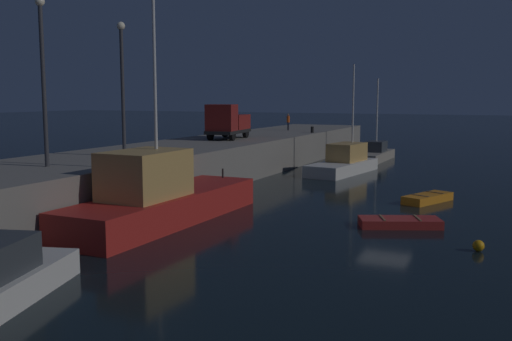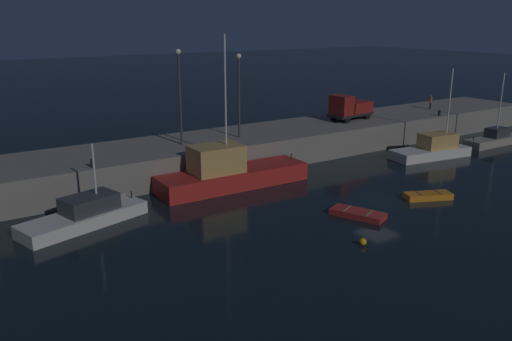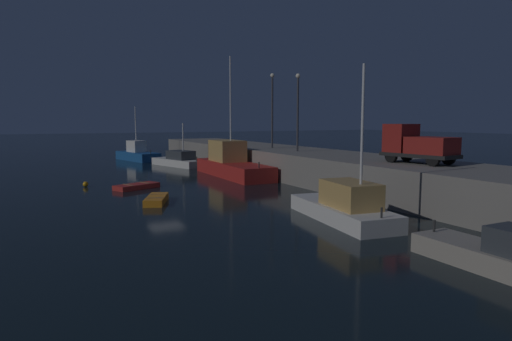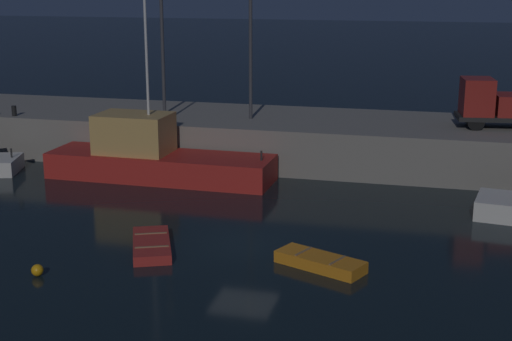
% 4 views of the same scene
% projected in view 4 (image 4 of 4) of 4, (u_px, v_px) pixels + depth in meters
% --- Properties ---
extents(ground_plane, '(320.00, 320.00, 0.00)m').
position_uv_depth(ground_plane, '(244.00, 245.00, 29.57)').
color(ground_plane, black).
extents(pier_quay, '(69.62, 7.96, 2.50)m').
position_uv_depth(pier_quay, '(310.00, 140.00, 42.81)').
color(pier_quay, gray).
rests_on(pier_quay, ground).
extents(fishing_boat_blue, '(12.01, 3.38, 11.45)m').
position_uv_depth(fishing_boat_blue, '(153.00, 157.00, 39.15)').
color(fishing_boat_blue, red).
rests_on(fishing_boat_blue, ground).
extents(dinghy_orange_near, '(2.70, 3.80, 0.42)m').
position_uv_depth(dinghy_orange_near, '(152.00, 245.00, 29.06)').
color(dinghy_orange_near, '#B22823').
rests_on(dinghy_orange_near, ground).
extents(rowboat_white_mid, '(3.55, 2.42, 0.48)m').
position_uv_depth(rowboat_white_mid, '(320.00, 262.00, 27.26)').
color(rowboat_white_mid, orange).
rests_on(rowboat_white_mid, ground).
extents(mooring_buoy_near, '(0.43, 0.43, 0.43)m').
position_uv_depth(mooring_buoy_near, '(37.00, 270.00, 26.50)').
color(mooring_buoy_near, orange).
rests_on(mooring_buoy_near, ground).
extents(lamp_post_west, '(0.44, 0.44, 7.70)m').
position_uv_depth(lamp_post_west, '(162.00, 37.00, 42.96)').
color(lamp_post_west, '#38383D').
rests_on(lamp_post_west, pier_quay).
extents(lamp_post_east, '(0.44, 0.44, 7.18)m').
position_uv_depth(lamp_post_east, '(251.00, 44.00, 41.44)').
color(lamp_post_east, '#38383D').
rests_on(lamp_post_east, pier_quay).
extents(utility_truck, '(5.24, 2.71, 2.65)m').
position_uv_depth(utility_truck, '(501.00, 104.00, 39.64)').
color(utility_truck, black).
rests_on(utility_truck, pier_quay).
extents(bollard_central, '(0.28, 0.28, 0.60)m').
position_uv_depth(bollard_central, '(14.00, 111.00, 43.26)').
color(bollard_central, black).
rests_on(bollard_central, pier_quay).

